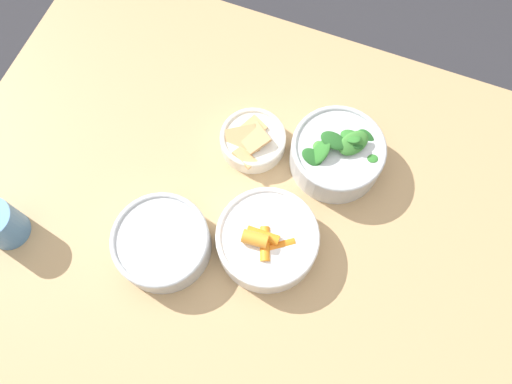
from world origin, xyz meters
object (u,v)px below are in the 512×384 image
object	(u,v)px
bowl_carrots	(267,240)
bowl_cookies	(253,140)
cup	(0,224)
bowl_greens	(337,154)
bowl_beans_hotdog	(162,243)

from	to	relation	value
bowl_carrots	bowl_cookies	size ratio (longest dim) A/B	1.39
bowl_cookies	cup	size ratio (longest dim) A/B	1.53
bowl_carrots	cup	bearing A→B (deg)	17.96
bowl_greens	cup	size ratio (longest dim) A/B	2.05
bowl_greens	bowl_cookies	xyz separation A→B (m)	(0.15, 0.02, -0.02)
bowl_carrots	cup	world-z (taller)	cup
bowl_greens	bowl_cookies	bearing A→B (deg)	7.90
bowl_carrots	bowl_cookies	distance (m)	0.20
bowl_beans_hotdog	cup	world-z (taller)	cup
bowl_beans_hotdog	bowl_cookies	world-z (taller)	bowl_beans_hotdog
bowl_greens	bowl_beans_hotdog	bearing A→B (deg)	49.16
bowl_carrots	bowl_beans_hotdog	distance (m)	0.18
bowl_greens	bowl_beans_hotdog	distance (m)	0.35
bowl_greens	bowl_beans_hotdog	size ratio (longest dim) A/B	1.02
bowl_greens	cup	distance (m)	0.60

